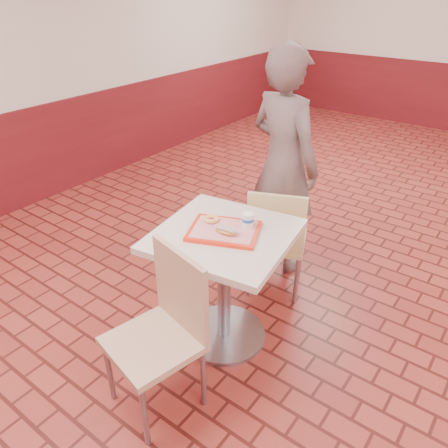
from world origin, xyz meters
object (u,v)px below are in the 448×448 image
Objects in this scene: customer at (283,164)px; serving_tray at (224,231)px; chair_main_back at (277,237)px; ring_donut at (211,219)px; main_table at (224,270)px; paper_cup at (248,220)px; chair_main_front at (164,326)px; long_john_donut at (226,231)px.

serving_tray is at bearing 114.01° from customer.
ring_donut is at bearing 54.47° from chair_main_back.
main_table is at bearing 65.76° from chair_main_back.
paper_cup is (0.22, 0.08, 0.03)m from ring_donut.
paper_cup is (0.29, -0.92, 0.01)m from customer.
chair_main_back is (-0.02, 1.21, -0.04)m from chair_main_front.
customer is 1.00m from ring_donut.
chair_main_front reaches higher than paper_cup.
chair_main_front is 0.54× the size of customer.
customer is 1.09m from long_john_donut.
main_table is at bearing -90.00° from serving_tray.
long_john_donut is (0.01, 0.54, 0.34)m from chair_main_front.
customer is at bearing 93.97° from ring_donut.
chair_main_back is 9.51× the size of ring_donut.
long_john_donut is (0.03, -0.67, 0.38)m from chair_main_back.
serving_tray is at bearing -14.46° from ring_donut.
paper_cup is at bearing 48.46° from main_table.
main_table is 6.10× the size of long_john_donut.
customer reaches higher than chair_main_back.
paper_cup is at bearing 19.80° from ring_donut.
chair_main_back is at bearing 130.57° from customer.
customer is 1.04m from serving_tray.
ring_donut is (-0.12, 0.03, 0.03)m from serving_tray.
main_table is 2.03× the size of serving_tray.
chair_main_back is at bearing 92.40° from long_john_donut.
chair_main_back is at bearing 88.93° from main_table.
serving_tray is (0.00, 0.00, 0.28)m from main_table.
main_table is at bearing 137.81° from long_john_donut.
paper_cup is at bearing 76.02° from chair_main_back.
customer is 4.37× the size of serving_tray.
paper_cup is (0.10, 0.11, 0.06)m from serving_tray.
chair_main_front is 1.21m from chair_main_back.
chair_main_front is 10.23× the size of ring_donut.
customer reaches higher than chair_main_front.
paper_cup is (0.10, 0.11, 0.34)m from main_table.
chair_main_back is at bearing 99.18° from paper_cup.
long_john_donut is at bearing 115.73° from customer.
ring_donut is 1.04× the size of paper_cup.
main_table is 0.87× the size of chair_main_front.
chair_main_back reaches higher than serving_tray.
serving_tray is 3.00× the size of long_john_donut.
ring_donut is (-0.12, 0.03, 0.31)m from main_table.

